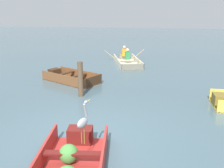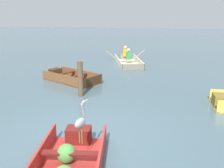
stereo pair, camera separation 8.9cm
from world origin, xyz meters
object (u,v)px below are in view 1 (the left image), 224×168
at_px(mooring_post, 81,79).
at_px(heron_on_dinghy, 83,121).
at_px(skiff_wooden_brown_mid_moored, 69,78).
at_px(rowboat_cream_with_crew, 127,60).

bearing_deg(mooring_post, heron_on_dinghy, -72.77).
bearing_deg(skiff_wooden_brown_mid_moored, mooring_post, -59.78).
distance_m(skiff_wooden_brown_mid_moored, mooring_post, 2.18).
xyz_separation_m(skiff_wooden_brown_mid_moored, rowboat_cream_with_crew, (2.04, 4.13, 0.02)).
height_order(skiff_wooden_brown_mid_moored, heron_on_dinghy, heron_on_dinghy).
bearing_deg(mooring_post, rowboat_cream_with_crew, 80.81).
distance_m(rowboat_cream_with_crew, heron_on_dinghy, 9.88).
height_order(rowboat_cream_with_crew, heron_on_dinghy, heron_on_dinghy).
xyz_separation_m(skiff_wooden_brown_mid_moored, mooring_post, (1.07, -1.84, 0.47)).
bearing_deg(skiff_wooden_brown_mid_moored, heron_on_dinghy, -68.30).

